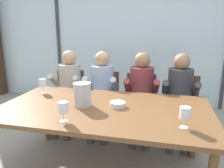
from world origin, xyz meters
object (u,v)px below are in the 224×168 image
object	(u,v)px
person_charcoal_jacket	(180,93)
tasting_bowl	(118,104)
person_maroon_top	(141,91)
wine_glass_center_pour	(43,84)
chair_left_of_center	(104,97)
ice_bucket_primary	(82,94)
wine_glass_by_left_taster	(63,108)
chair_near_curtain	(70,95)
chair_right_of_center	(182,102)
person_pale_blue_shirt	(101,88)
dining_table	(104,113)
chair_center	(140,100)
wine_glass_near_bucket	(185,114)
person_beige_jumper	(68,86)

from	to	relation	value
person_charcoal_jacket	tasting_bowl	bearing A→B (deg)	-128.02
person_maroon_top	wine_glass_center_pour	world-z (taller)	person_maroon_top
person_charcoal_jacket	wine_glass_center_pour	world-z (taller)	person_charcoal_jacket
person_charcoal_jacket	tasting_bowl	distance (m)	1.06
chair_left_of_center	tasting_bowl	bearing A→B (deg)	-74.72
ice_bucket_primary	wine_glass_by_left_taster	world-z (taller)	ice_bucket_primary
chair_near_curtain	chair_right_of_center	xyz separation A→B (m)	(1.66, 0.03, 0.00)
chair_right_of_center	person_pale_blue_shirt	size ratio (longest dim) A/B	0.73
dining_table	tasting_bowl	distance (m)	0.17
chair_center	person_maroon_top	xyz separation A→B (m)	(0.03, -0.12, 0.17)
person_maroon_top	wine_glass_near_bucket	bearing A→B (deg)	-73.38
person_pale_blue_shirt	wine_glass_center_pour	size ratio (longest dim) A/B	6.84
chair_right_of_center	wine_glass_center_pour	bearing A→B (deg)	-149.26
tasting_bowl	wine_glass_center_pour	distance (m)	1.02
person_beige_jumper	chair_right_of_center	bearing A→B (deg)	5.01
ice_bucket_primary	person_charcoal_jacket	bearing A→B (deg)	41.33
wine_glass_by_left_taster	wine_glass_near_bucket	world-z (taller)	same
chair_near_curtain	wine_glass_center_pour	size ratio (longest dim) A/B	5.00
person_beige_jumper	wine_glass_near_bucket	xyz separation A→B (m)	(1.53, -1.17, 0.18)
chair_right_of_center	wine_glass_by_left_taster	distance (m)	1.83
chair_near_curtain	person_charcoal_jacket	xyz separation A→B (m)	(1.62, -0.13, 0.17)
chair_near_curtain	chair_right_of_center	distance (m)	1.66
person_beige_jumper	wine_glass_center_pour	size ratio (longest dim) A/B	6.84
person_pale_blue_shirt	wine_glass_by_left_taster	world-z (taller)	person_pale_blue_shirt
person_beige_jumper	tasting_bowl	world-z (taller)	person_beige_jumper
person_pale_blue_shirt	tasting_bowl	distance (m)	0.93
chair_right_of_center	person_charcoal_jacket	world-z (taller)	person_charcoal_jacket
person_beige_jumper	tasting_bowl	bearing A→B (deg)	-42.50
wine_glass_center_pour	wine_glass_near_bucket	bearing A→B (deg)	-20.70
chair_near_curtain	person_maroon_top	bearing A→B (deg)	-13.67
chair_near_curtain	chair_center	distance (m)	1.08
chair_center	person_charcoal_jacket	size ratio (longest dim) A/B	0.73
chair_center	person_pale_blue_shirt	distance (m)	0.57
chair_right_of_center	tasting_bowl	bearing A→B (deg)	-117.86
chair_near_curtain	person_pale_blue_shirt	world-z (taller)	person_pale_blue_shirt
wine_glass_near_bucket	chair_right_of_center	bearing A→B (deg)	86.33
chair_center	ice_bucket_primary	world-z (taller)	ice_bucket_primary
chair_center	person_pale_blue_shirt	size ratio (longest dim) A/B	0.73
tasting_bowl	person_beige_jumper	bearing A→B (deg)	138.00
wine_glass_center_pour	chair_near_curtain	bearing A→B (deg)	88.46
chair_left_of_center	ice_bucket_primary	size ratio (longest dim) A/B	3.59
person_beige_jumper	wine_glass_by_left_taster	world-z (taller)	person_beige_jumper
person_maroon_top	ice_bucket_primary	xyz separation A→B (m)	(-0.50, -0.88, 0.18)
wine_glass_near_bucket	chair_left_of_center	bearing A→B (deg)	127.83
person_pale_blue_shirt	ice_bucket_primary	bearing A→B (deg)	-91.01
wine_glass_near_bucket	chair_center	bearing A→B (deg)	111.00
person_beige_jumper	chair_left_of_center	bearing A→B (deg)	16.46
person_beige_jumper	chair_center	bearing A→B (deg)	6.02
chair_right_of_center	chair_center	bearing A→B (deg)	-168.81
person_maroon_top	ice_bucket_primary	bearing A→B (deg)	-124.64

